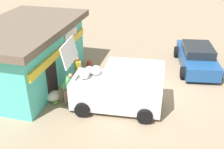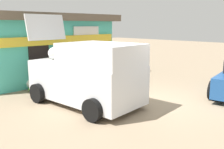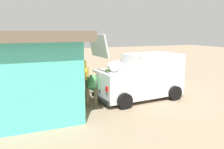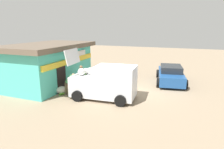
# 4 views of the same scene
# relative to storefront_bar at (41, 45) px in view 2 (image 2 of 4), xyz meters

# --- Properties ---
(ground_plane) EXTENTS (60.00, 60.00, 0.00)m
(ground_plane) POSITION_rel_storefront_bar_xyz_m (0.56, -6.39, -1.58)
(ground_plane) COLOR gray
(storefront_bar) EXTENTS (6.99, 4.28, 3.07)m
(storefront_bar) POSITION_rel_storefront_bar_xyz_m (0.00, 0.00, 0.00)
(storefront_bar) COLOR #4CC6B7
(storefront_bar) RESTS_ON ground_plane
(delivery_van) EXTENTS (2.36, 4.15, 2.95)m
(delivery_van) POSITION_rel_storefront_bar_xyz_m (-1.23, -5.02, -0.57)
(delivery_van) COLOR silver
(delivery_van) RESTS_ON ground_plane
(vendor_standing) EXTENTS (0.48, 0.48, 1.64)m
(vendor_standing) POSITION_rel_storefront_bar_xyz_m (0.07, -2.63, -0.63)
(vendor_standing) COLOR #726047
(vendor_standing) RESTS_ON ground_plane
(customer_bending) EXTENTS (0.72, 0.67, 1.36)m
(customer_bending) POSITION_rel_storefront_bar_xyz_m (-1.42, -2.60, -0.76)
(customer_bending) COLOR #726047
(customer_bending) RESTS_ON ground_plane
(unloaded_banana_pile) EXTENTS (0.90, 0.91, 0.47)m
(unloaded_banana_pile) POSITION_rel_storefront_bar_xyz_m (-1.44, -2.00, -1.36)
(unloaded_banana_pile) COLOR silver
(unloaded_banana_pile) RESTS_ON ground_plane
(paint_bucket) EXTENTS (0.31, 0.31, 0.34)m
(paint_bucket) POSITION_rel_storefront_bar_xyz_m (2.44, -2.39, -1.41)
(paint_bucket) COLOR #BF3F33
(paint_bucket) RESTS_ON ground_plane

